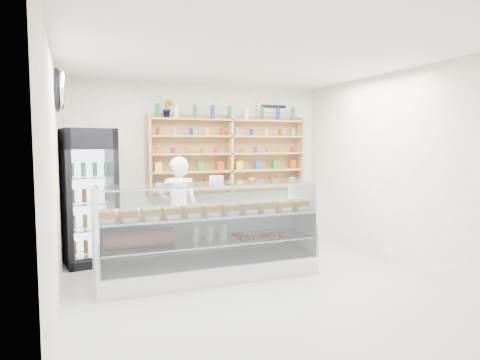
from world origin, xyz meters
name	(u,v)px	position (x,y,z in m)	size (l,w,h in m)	color
room	(258,175)	(0.00, 0.00, 1.40)	(5.00, 5.00, 5.00)	#B9B9BE
display_counter	(209,251)	(-0.42, 0.68, 0.35)	(2.90, 0.87, 1.26)	white
shop_worker	(179,210)	(-0.62, 1.53, 0.79)	(0.58, 0.38, 1.59)	white
drinks_cooler	(89,197)	(-1.85, 1.94, 1.00)	(0.81, 0.79, 1.99)	black
wall_shelving	(230,154)	(0.50, 2.34, 1.59)	(2.84, 0.28, 1.33)	tan
potted_plant	(168,109)	(-0.58, 2.34, 2.35)	(0.17, 0.14, 0.31)	#1E6626
security_mirror	(61,90)	(-2.17, 1.20, 2.45)	(0.15, 0.50, 0.50)	silver
wall_sign	(273,107)	(1.40, 2.47, 2.45)	(0.62, 0.03, 0.20)	white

